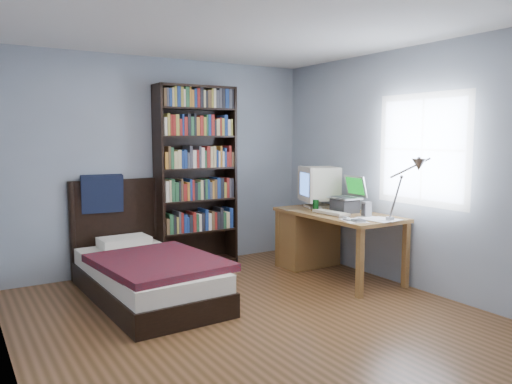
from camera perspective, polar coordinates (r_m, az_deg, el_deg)
room at (r=4.20m, az=0.33°, el=1.85°), size 4.20×4.24×2.50m
desk at (r=6.05m, az=6.71°, el=-4.81°), size 0.75×1.51×0.73m
crt_monitor at (r=6.05m, az=7.11°, el=0.90°), size 0.54×0.50×0.50m
laptop at (r=5.73m, az=10.24°, el=-1.14°), size 0.35×0.35×0.41m
desk_lamp at (r=4.81m, az=17.65°, el=2.26°), size 0.25×0.56×0.66m
keyboard at (r=5.57m, az=8.56°, el=-2.36°), size 0.20×0.44×0.04m
speaker at (r=5.45m, az=12.52°, el=-1.94°), size 0.09×0.09×0.16m
soda_can at (r=5.81m, az=6.84°, el=-1.48°), size 0.07×0.07×0.13m
mouse at (r=5.89m, az=7.14°, el=-1.81°), size 0.07×0.12×0.04m
phone_silver at (r=5.30m, az=10.05°, el=-2.88°), size 0.07×0.11×0.02m
phone_grey at (r=5.15m, az=10.38°, el=-3.15°), size 0.05×0.09×0.02m
external_drive at (r=5.10m, az=11.64°, el=-3.25°), size 0.13×0.13×0.02m
bookshelf at (r=6.07m, az=-6.85°, el=1.73°), size 0.98×0.30×2.18m
bed at (r=5.13m, az=-12.71°, el=-8.76°), size 1.14×2.05×1.16m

